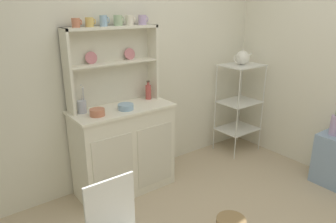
{
  "coord_description": "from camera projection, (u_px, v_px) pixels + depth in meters",
  "views": [
    {
      "loc": [
        -1.64,
        -1.11,
        1.76
      ],
      "look_at": [
        0.03,
        1.12,
        0.82
      ],
      "focal_mm": 33.59,
      "sensor_mm": 36.0,
      "label": 1
    }
  ],
  "objects": [
    {
      "name": "cup_cream_4",
      "position": [
        130.0,
        20.0,
        2.87
      ],
      "size": [
        0.09,
        0.07,
        0.09
      ],
      "color": "silver",
      "rests_on": "hutch_shelf_unit"
    },
    {
      "name": "utensil_jar",
      "position": [
        82.0,
        106.0,
        2.76
      ],
      "size": [
        0.08,
        0.08,
        0.25
      ],
      "color": "#B2B7C6",
      "rests_on": "hutch_cabinet"
    },
    {
      "name": "cup_sage_3",
      "position": [
        118.0,
        20.0,
        2.8
      ],
      "size": [
        0.09,
        0.08,
        0.09
      ],
      "color": "#9EB78E",
      "rests_on": "hutch_shelf_unit"
    },
    {
      "name": "cup_gold_1",
      "position": [
        90.0,
        22.0,
        2.65
      ],
      "size": [
        0.08,
        0.07,
        0.08
      ],
      "color": "#DBB760",
      "rests_on": "hutch_shelf_unit"
    },
    {
      "name": "porcelain_teapot",
      "position": [
        242.0,
        58.0,
        3.68
      ],
      "size": [
        0.25,
        0.16,
        0.19
      ],
      "color": "white",
      "rests_on": "bakers_rack"
    },
    {
      "name": "wall_back",
      "position": [
        135.0,
        59.0,
        3.17
      ],
      "size": [
        3.84,
        0.05,
        2.5
      ],
      "primitive_type": "cube",
      "color": "silver",
      "rests_on": "ground"
    },
    {
      "name": "bowl_mixing_large",
      "position": [
        97.0,
        112.0,
        2.69
      ],
      "size": [
        0.13,
        0.13,
        0.06
      ],
      "primitive_type": "cylinder",
      "color": "#C67556",
      "rests_on": "hutch_cabinet"
    },
    {
      "name": "cup_sky_2",
      "position": [
        104.0,
        21.0,
        2.72
      ],
      "size": [
        0.08,
        0.07,
        0.09
      ],
      "color": "#8EB2D1",
      "rests_on": "hutch_shelf_unit"
    },
    {
      "name": "cup_terracotta_0",
      "position": [
        76.0,
        23.0,
        2.58
      ],
      "size": [
        0.08,
        0.07,
        0.08
      ],
      "color": "#C67556",
      "rests_on": "hutch_shelf_unit"
    },
    {
      "name": "bakers_rack",
      "position": [
        239.0,
        98.0,
        3.84
      ],
      "size": [
        0.48,
        0.38,
        1.1
      ],
      "color": "silver",
      "rests_on": "ground"
    },
    {
      "name": "cup_lilac_5",
      "position": [
        143.0,
        20.0,
        2.95
      ],
      "size": [
        0.09,
        0.08,
        0.09
      ],
      "color": "#B79ECC",
      "rests_on": "hutch_shelf_unit"
    },
    {
      "name": "flower_vase",
      "position": [
        335.0,
        124.0,
        3.12
      ],
      "size": [
        0.1,
        0.1,
        0.35
      ],
      "color": "#B79ECC",
      "rests_on": "side_shelf_blue"
    },
    {
      "name": "hutch_cabinet",
      "position": [
        124.0,
        148.0,
        3.05
      ],
      "size": [
        0.96,
        0.45,
        0.86
      ],
      "color": "silver",
      "rests_on": "ground"
    },
    {
      "name": "bowl_floral_medium",
      "position": [
        126.0,
        107.0,
        2.85
      ],
      "size": [
        0.14,
        0.14,
        0.05
      ],
      "primitive_type": "cylinder",
      "color": "#8EB2D1",
      "rests_on": "hutch_cabinet"
    },
    {
      "name": "jam_bottle",
      "position": [
        148.0,
        92.0,
        3.16
      ],
      "size": [
        0.06,
        0.06,
        0.19
      ],
      "color": "#B74C47",
      "rests_on": "hutch_cabinet"
    },
    {
      "name": "hutch_shelf_unit",
      "position": [
        111.0,
        60.0,
        2.9
      ],
      "size": [
        0.89,
        0.18,
        0.73
      ],
      "color": "silver",
      "rests_on": "hutch_cabinet"
    }
  ]
}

